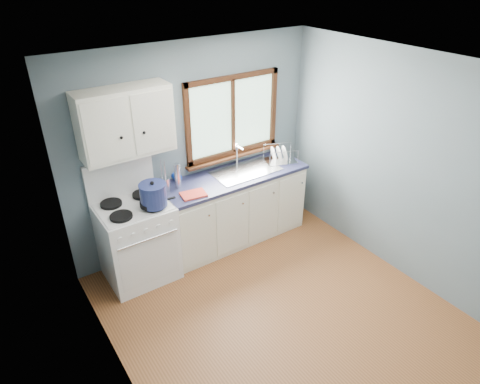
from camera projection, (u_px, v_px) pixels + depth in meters
floor at (285, 318)px, 4.42m from camera, size 3.20×3.60×0.02m
ceiling at (302, 72)px, 3.18m from camera, size 3.20×3.60×0.02m
wall_back at (194, 148)px, 5.11m from camera, size 3.20×0.02×2.50m
wall_left at (117, 284)px, 3.01m from camera, size 0.02×3.60×2.50m
wall_right at (407, 170)px, 4.59m from camera, size 0.02×3.60×2.50m
gas_range at (137, 239)px, 4.77m from camera, size 0.76×0.69×1.36m
base_cabinets at (234, 210)px, 5.46m from camera, size 1.85×0.60×0.88m
countertop at (234, 176)px, 5.22m from camera, size 1.89×0.64×0.04m
sink at (246, 175)px, 5.33m from camera, size 0.84×0.46×0.44m
window at (233, 122)px, 5.23m from camera, size 1.36×0.10×1.03m
upper_cabinets at (125, 122)px, 4.29m from camera, size 0.95×0.35×0.70m
skillet at (152, 203)px, 4.50m from camera, size 0.40×0.28×0.05m
stockpot at (153, 195)px, 4.45m from camera, size 0.35×0.35×0.28m
utensil_crock at (165, 184)px, 4.84m from camera, size 0.13×0.13×0.40m
thermos at (177, 176)px, 4.86m from camera, size 0.09×0.09×0.30m
soap_bottle at (179, 173)px, 4.99m from camera, size 0.10×0.10×0.24m
dish_towel at (193, 194)px, 4.77m from camera, size 0.30×0.24×0.02m
dish_rack at (280, 157)px, 5.53m from camera, size 0.47×0.42×0.20m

